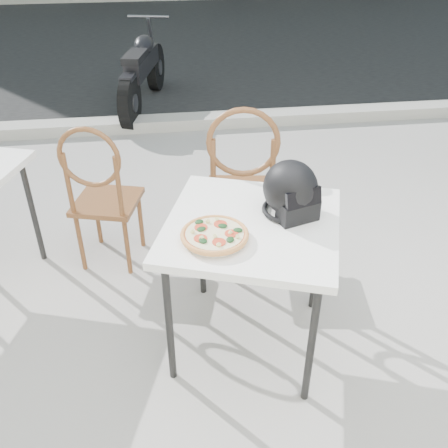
{
  "coord_description": "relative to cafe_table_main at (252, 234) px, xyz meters",
  "views": [
    {
      "loc": [
        -0.67,
        -2.14,
        2.1
      ],
      "look_at": [
        -0.41,
        -0.23,
        0.83
      ],
      "focal_mm": 40.0,
      "sensor_mm": 36.0,
      "label": 1
    }
  ],
  "objects": [
    {
      "name": "plate",
      "position": [
        -0.2,
        -0.12,
        0.08
      ],
      "size": [
        0.35,
        0.35,
        0.02
      ],
      "rotation": [
        0.0,
        0.0,
        0.28
      ],
      "color": "white",
      "rests_on": "cafe_table_main"
    },
    {
      "name": "cafe_chair_side",
      "position": [
        -0.8,
        0.81,
        -0.14
      ],
      "size": [
        0.49,
        0.49,
        1.03
      ],
      "rotation": [
        0.0,
        0.0,
        2.87
      ],
      "color": "brown",
      "rests_on": "ground"
    },
    {
      "name": "helmet",
      "position": [
        0.2,
        0.06,
        0.19
      ],
      "size": [
        0.33,
        0.34,
        0.27
      ],
      "rotation": [
        0.0,
        0.0,
        0.3
      ],
      "color": "black",
      "rests_on": "cafe_table_main"
    },
    {
      "name": "motorcycle",
      "position": [
        -0.55,
        3.86,
        -0.3
      ],
      "size": [
        0.62,
        1.87,
        0.94
      ],
      "rotation": [
        0.0,
        0.0,
        -0.23
      ],
      "color": "black",
      "rests_on": "street_asphalt"
    },
    {
      "name": "cafe_chair_main",
      "position": [
        0.07,
        0.71,
        -0.08
      ],
      "size": [
        0.5,
        0.5,
        1.14
      ],
      "rotation": [
        0.0,
        0.0,
        2.99
      ],
      "color": "brown",
      "rests_on": "ground"
    },
    {
      "name": "curb",
      "position": [
        0.26,
        3.16,
        -0.65
      ],
      "size": [
        30.0,
        0.25,
        0.12
      ],
      "primitive_type": "cube",
      "color": "#9E9C94",
      "rests_on": "ground"
    },
    {
      "name": "cafe_table_main",
      "position": [
        0.0,
        0.0,
        0.0
      ],
      "size": [
        1.05,
        1.05,
        0.78
      ],
      "rotation": [
        0.0,
        0.0,
        -0.33
      ],
      "color": "white",
      "rests_on": "ground"
    },
    {
      "name": "pizza",
      "position": [
        -0.2,
        -0.12,
        0.1
      ],
      "size": [
        0.41,
        0.41,
        0.04
      ],
      "rotation": [
        0.0,
        0.0,
        -0.39
      ],
      "color": "#D58F4E",
      "rests_on": "plate"
    },
    {
      "name": "ground",
      "position": [
        0.26,
        0.16,
        -0.71
      ],
      "size": [
        80.0,
        80.0,
        0.0
      ],
      "primitive_type": "plane",
      "color": "#9C9994",
      "rests_on": "ground"
    },
    {
      "name": "street_asphalt",
      "position": [
        0.26,
        7.16,
        -0.71
      ],
      "size": [
        30.0,
        8.0,
        0.0
      ],
      "primitive_type": "cube",
      "color": "black",
      "rests_on": "ground"
    }
  ]
}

